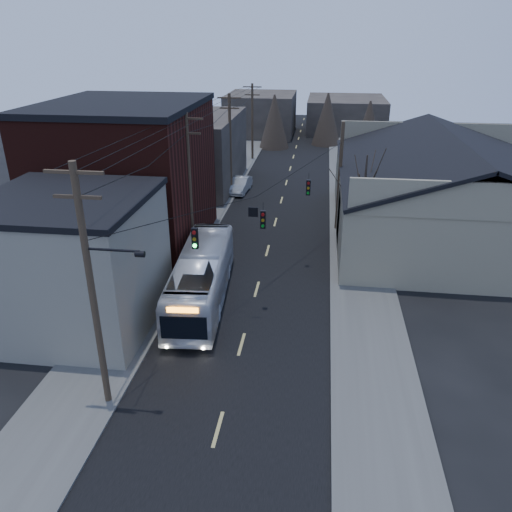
{
  "coord_description": "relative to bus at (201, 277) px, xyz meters",
  "views": [
    {
      "loc": [
        3.53,
        -13.02,
        14.57
      ],
      "look_at": [
        0.17,
        12.39,
        3.0
      ],
      "focal_mm": 35.0,
      "sensor_mm": 36.0,
      "label": 1
    }
  ],
  "objects": [
    {
      "name": "building_clapboard",
      "position": [
        -6.0,
        -3.18,
        1.94
      ],
      "size": [
        8.0,
        8.0,
        7.0
      ],
      "primitive_type": "cube",
      "color": "#6D685A",
      "rests_on": "ground"
    },
    {
      "name": "ground",
      "position": [
        3.0,
        -12.18,
        -1.56
      ],
      "size": [
        160.0,
        160.0,
        0.0
      ],
      "primitive_type": "plane",
      "color": "black",
      "rests_on": "ground"
    },
    {
      "name": "road_surface",
      "position": [
        3.0,
        17.82,
        -1.55
      ],
      "size": [
        9.0,
        110.0,
        0.02
      ],
      "primitive_type": "cube",
      "color": "black",
      "rests_on": "ground"
    },
    {
      "name": "sidewalk_right",
      "position": [
        9.5,
        17.82,
        -1.5
      ],
      "size": [
        4.0,
        110.0,
        0.12
      ],
      "primitive_type": "cube",
      "color": "#474744",
      "rests_on": "ground"
    },
    {
      "name": "building_left_far",
      "position": [
        -6.5,
        23.82,
        1.94
      ],
      "size": [
        9.0,
        14.0,
        7.0
      ],
      "primitive_type": "cube",
      "color": "#302A26",
      "rests_on": "ground"
    },
    {
      "name": "bare_tree",
      "position": [
        9.5,
        7.82,
        2.04
      ],
      "size": [
        0.4,
        0.4,
        7.2
      ],
      "primitive_type": "cone",
      "color": "black",
      "rests_on": "ground"
    },
    {
      "name": "bus",
      "position": [
        0.0,
        0.0,
        0.0
      ],
      "size": [
        3.47,
        11.35,
        3.12
      ],
      "primitive_type": "imported",
      "rotation": [
        0.0,
        0.0,
        3.22
      ],
      "color": "silver",
      "rests_on": "ground"
    },
    {
      "name": "building_brick",
      "position": [
        -7.0,
        7.82,
        3.44
      ],
      "size": [
        10.0,
        12.0,
        10.0
      ],
      "primitive_type": "cube",
      "color": "black",
      "rests_on": "ground"
    },
    {
      "name": "building_far_right",
      "position": [
        10.0,
        57.82,
        0.94
      ],
      "size": [
        12.0,
        14.0,
        5.0
      ],
      "primitive_type": "cube",
      "color": "#302A26",
      "rests_on": "ground"
    },
    {
      "name": "warehouse",
      "position": [
        16.0,
        12.82,
        1.14
      ],
      "size": [
        16.16,
        20.6,
        7.73
      ],
      "color": "#7D725A",
      "rests_on": "ground"
    },
    {
      "name": "sidewalk_left",
      "position": [
        -3.5,
        17.82,
        -1.5
      ],
      "size": [
        4.0,
        110.0,
        0.12
      ],
      "primitive_type": "cube",
      "color": "#474744",
      "rests_on": "ground"
    },
    {
      "name": "parked_car",
      "position": [
        -1.3,
        21.88,
        -0.82
      ],
      "size": [
        1.89,
        4.56,
        1.47
      ],
      "primitive_type": "imported",
      "rotation": [
        0.0,
        0.0,
        -0.08
      ],
      "color": "#9CA0A3",
      "rests_on": "ground"
    },
    {
      "name": "utility_lines",
      "position": [
        -0.11,
        11.96,
        3.4
      ],
      "size": [
        11.24,
        45.28,
        10.5
      ],
      "color": "#382B1E",
      "rests_on": "ground"
    },
    {
      "name": "building_far_left",
      "position": [
        -3.0,
        52.82,
        1.44
      ],
      "size": [
        10.0,
        12.0,
        6.0
      ],
      "primitive_type": "cube",
      "color": "#302A26",
      "rests_on": "ground"
    }
  ]
}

